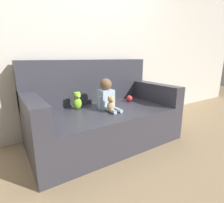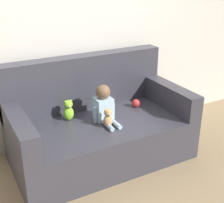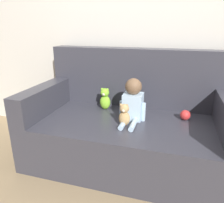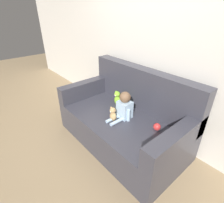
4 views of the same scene
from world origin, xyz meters
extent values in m
plane|color=#9E8460|center=(0.00, 0.00, 0.00)|extent=(12.00, 12.00, 0.00)
cube|color=silver|center=(0.00, 0.57, 1.30)|extent=(8.00, 0.05, 2.60)
cube|color=#383842|center=(0.00, 0.00, 0.22)|extent=(1.81, 0.97, 0.44)
cube|color=#383842|center=(0.00, 0.40, 0.73)|extent=(1.81, 0.18, 0.59)
cube|color=#383842|center=(-0.82, 0.00, 0.57)|extent=(0.16, 0.97, 0.26)
cube|color=#383842|center=(0.82, 0.00, 0.57)|extent=(0.16, 0.97, 0.26)
cube|color=silver|center=(0.04, 0.02, 0.55)|extent=(0.17, 0.16, 0.24)
sphere|color=brown|center=(0.04, 0.02, 0.74)|extent=(0.15, 0.15, 0.15)
cylinder|color=silver|center=(-0.01, -0.16, 0.46)|extent=(0.04, 0.20, 0.04)
cylinder|color=silver|center=(0.08, -0.16, 0.46)|extent=(0.04, 0.20, 0.04)
cylinder|color=silver|center=(-0.06, 0.00, 0.52)|extent=(0.04, 0.04, 0.17)
cylinder|color=silver|center=(0.14, 0.00, 0.52)|extent=(0.04, 0.04, 0.17)
ellipsoid|color=tan|center=(0.00, -0.15, 0.50)|extent=(0.10, 0.08, 0.13)
sphere|color=tan|center=(0.00, -0.16, 0.59)|extent=(0.08, 0.08, 0.08)
sphere|color=tan|center=(-0.03, -0.16, 0.62)|extent=(0.02, 0.02, 0.02)
sphere|color=tan|center=(0.02, -0.16, 0.62)|extent=(0.02, 0.02, 0.02)
sphere|color=beige|center=(0.00, -0.19, 0.59)|extent=(0.03, 0.03, 0.03)
ellipsoid|color=#8CD133|center=(-0.28, 0.18, 0.51)|extent=(0.11, 0.09, 0.14)
sphere|color=#8CD133|center=(-0.28, 0.17, 0.61)|extent=(0.09, 0.09, 0.09)
sphere|color=#8CD133|center=(-0.31, 0.17, 0.64)|extent=(0.02, 0.02, 0.02)
sphere|color=#8CD133|center=(-0.25, 0.17, 0.64)|extent=(0.02, 0.02, 0.02)
sphere|color=beige|center=(-0.28, 0.14, 0.61)|extent=(0.03, 0.03, 0.03)
sphere|color=red|center=(0.50, 0.13, 0.48)|extent=(0.09, 0.09, 0.09)
camera|label=1|loc=(-1.06, -1.80, 1.07)|focal=28.00mm
camera|label=2|loc=(-1.25, -2.55, 1.87)|focal=50.00mm
camera|label=3|loc=(0.39, -1.80, 1.24)|focal=35.00mm
camera|label=4|loc=(1.44, -1.39, 1.78)|focal=28.00mm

